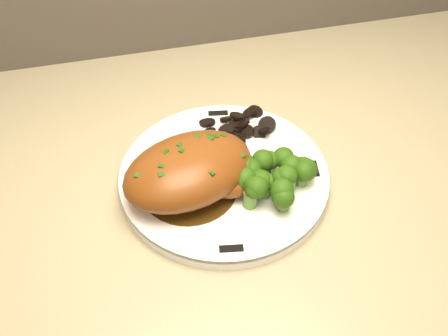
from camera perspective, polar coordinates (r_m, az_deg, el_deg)
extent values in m
cube|color=#4C3722|center=(1.09, 16.30, -15.38)|extent=(1.91, 0.62, 0.82)
cylinder|color=white|center=(0.65, 0.00, -1.09)|extent=(0.30, 0.30, 0.02)
cube|color=black|center=(0.72, -0.60, 5.56)|extent=(0.03, 0.01, 0.00)
cube|color=black|center=(0.65, -9.30, -1.05)|extent=(0.01, 0.03, 0.00)
cube|color=black|center=(0.58, 0.75, -8.21)|extent=(0.03, 0.01, 0.00)
cube|color=black|center=(0.66, 9.15, -0.08)|extent=(0.01, 0.03, 0.00)
cylinder|color=#3E270B|center=(0.63, -3.54, -2.04)|extent=(0.11, 0.11, 0.00)
ellipsoid|color=brown|center=(0.61, -3.66, -0.25)|extent=(0.17, 0.14, 0.06)
ellipsoid|color=brown|center=(0.62, 0.97, -0.96)|extent=(0.08, 0.07, 0.03)
cube|color=#1B450E|center=(0.58, -7.88, 0.01)|extent=(0.01, 0.00, 0.00)
cube|color=#1B450E|center=(0.58, -6.34, 0.90)|extent=(0.01, 0.00, 0.00)
cube|color=#1B450E|center=(0.59, -4.79, 1.64)|extent=(0.01, 0.00, 0.00)
cube|color=#1B450E|center=(0.59, -3.25, 2.24)|extent=(0.01, 0.00, 0.00)
cube|color=#1B450E|center=(0.60, -1.74, 2.72)|extent=(0.01, 0.00, 0.00)
cube|color=#1B450E|center=(0.61, -0.25, 3.04)|extent=(0.01, 0.00, 0.00)
cylinder|color=black|center=(0.70, 3.58, 4.10)|extent=(0.02, 0.01, 0.01)
cylinder|color=black|center=(0.70, 3.37, 4.56)|extent=(0.02, 0.02, 0.01)
cylinder|color=black|center=(0.70, 2.98, 4.97)|extent=(0.02, 0.02, 0.01)
cylinder|color=black|center=(0.71, 2.43, 4.78)|extent=(0.02, 0.02, 0.01)
cylinder|color=black|center=(0.70, 1.81, 5.03)|extent=(0.02, 0.02, 0.01)
cylinder|color=black|center=(0.70, 1.13, 5.18)|extent=(0.02, 0.02, 0.01)
cylinder|color=black|center=(0.70, 0.45, 4.73)|extent=(0.02, 0.02, 0.01)
cylinder|color=black|center=(0.70, -0.17, 4.71)|extent=(0.02, 0.02, 0.00)
cylinder|color=black|center=(0.69, -0.69, 4.63)|extent=(0.02, 0.02, 0.01)
cylinder|color=black|center=(0.69, -1.06, 3.98)|extent=(0.02, 0.02, 0.01)
cylinder|color=black|center=(0.69, -1.26, 3.82)|extent=(0.02, 0.02, 0.01)
cylinder|color=black|center=(0.68, -1.26, 3.67)|extent=(0.02, 0.02, 0.01)
cylinder|color=black|center=(0.68, -1.05, 3.02)|extent=(0.02, 0.02, 0.01)
cylinder|color=black|center=(0.68, -0.66, 2.95)|extent=(0.03, 0.03, 0.01)
cylinder|color=black|center=(0.67, -0.11, 2.96)|extent=(0.03, 0.03, 0.02)
cylinder|color=black|center=(0.68, 0.54, 2.53)|extent=(0.03, 0.03, 0.02)
cylinder|color=black|center=(0.67, 1.25, 2.72)|extent=(0.02, 0.02, 0.01)
cylinder|color=black|center=(0.67, 1.96, 3.01)|extent=(0.02, 0.02, 0.01)
cylinder|color=black|center=(0.68, 2.58, 2.87)|extent=(0.03, 0.03, 0.01)
cylinder|color=black|center=(0.68, 3.10, 3.31)|extent=(0.03, 0.03, 0.01)
cylinder|color=black|center=(0.69, 3.46, 3.80)|extent=(0.03, 0.03, 0.02)
cylinder|color=black|center=(0.69, 3.61, 3.78)|extent=(0.03, 0.03, 0.01)
cylinder|color=#61963F|center=(0.63, 2.42, -0.57)|extent=(0.02, 0.02, 0.02)
sphere|color=#193708|center=(0.62, 2.46, 0.27)|extent=(0.02, 0.02, 0.02)
cylinder|color=#61963F|center=(0.64, 4.20, 0.25)|extent=(0.02, 0.02, 0.02)
sphere|color=#193708|center=(0.63, 4.26, 1.10)|extent=(0.02, 0.02, 0.02)
cylinder|color=#61963F|center=(0.64, 6.42, -0.12)|extent=(0.02, 0.02, 0.02)
sphere|color=#193708|center=(0.63, 6.53, 0.72)|extent=(0.02, 0.02, 0.02)
cylinder|color=#61963F|center=(0.62, 4.08, -2.15)|extent=(0.02, 0.02, 0.02)
sphere|color=#193708|center=(0.61, 4.14, -1.30)|extent=(0.02, 0.02, 0.02)
cylinder|color=#61963F|center=(0.62, 6.51, -1.97)|extent=(0.02, 0.02, 0.02)
sphere|color=#193708|center=(0.61, 6.61, -1.13)|extent=(0.02, 0.02, 0.02)
cylinder|color=#61963F|center=(0.63, 7.81, -0.92)|extent=(0.02, 0.02, 0.02)
sphere|color=#193708|center=(0.62, 7.94, -0.07)|extent=(0.02, 0.02, 0.02)
cylinder|color=#61963F|center=(0.61, 2.66, -3.24)|extent=(0.02, 0.02, 0.02)
sphere|color=#193708|center=(0.59, 2.71, -2.40)|extent=(0.02, 0.02, 0.02)
cylinder|color=#61963F|center=(0.61, 6.04, -3.45)|extent=(0.02, 0.02, 0.02)
sphere|color=#193708|center=(0.60, 6.14, -2.62)|extent=(0.02, 0.02, 0.02)
cylinder|color=#61963F|center=(0.62, 1.44, -1.81)|extent=(0.02, 0.02, 0.02)
sphere|color=#193708|center=(0.61, 1.46, -0.96)|extent=(0.02, 0.02, 0.02)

